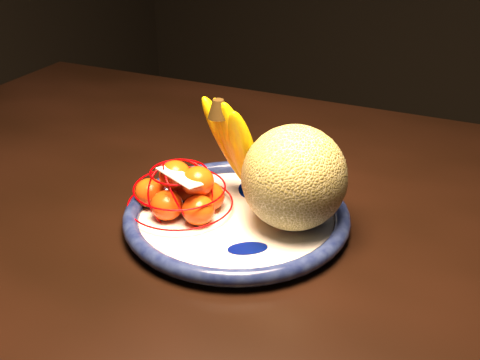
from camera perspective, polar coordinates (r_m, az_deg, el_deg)
The scene contains 6 objects.
dining_table at distance 1.02m, azimuth 1.18°, elevation -5.36°, with size 1.65×1.09×0.78m.
fruit_bowl at distance 0.89m, azimuth -0.33°, elevation -3.49°, with size 0.33×0.33×0.03m.
cantaloupe at distance 0.84m, azimuth 5.16°, elevation 0.23°, with size 0.15×0.15×0.15m, color olive.
banana_bunch at distance 0.90m, azimuth -0.25°, elevation 3.55°, with size 0.11×0.12×0.18m.
mandarin_bag at distance 0.90m, azimuth -5.52°, elevation -1.19°, with size 0.19×0.19×0.10m.
price_tag at distance 0.86m, azimuth -5.78°, elevation 0.34°, with size 0.07×0.03×0.00m, color white.
Camera 1 is at (0.39, -0.79, 1.25)m, focal length 45.00 mm.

